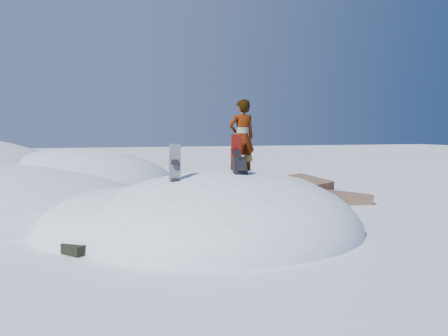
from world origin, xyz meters
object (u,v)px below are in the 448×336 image
object	(u,v)px
snowboard_dark	(175,174)
snowboard_red	(236,163)
person	(242,137)
backpack	(240,166)

from	to	relation	value
snowboard_dark	snowboard_red	bearing A→B (deg)	50.69
person	backpack	bearing A→B (deg)	63.57
snowboard_dark	backpack	world-z (taller)	snowboard_dark
snowboard_red	person	xyz separation A→B (m)	(0.28, 0.33, 0.68)
backpack	snowboard_red	bearing A→B (deg)	78.57
snowboard_red	backpack	distance (m)	1.23
snowboard_red	snowboard_dark	bearing A→B (deg)	-152.88
snowboard_red	backpack	xyz separation A→B (m)	(-0.32, -1.18, 0.03)
snowboard_red	person	world-z (taller)	person
snowboard_dark	person	world-z (taller)	person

